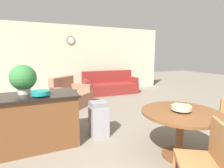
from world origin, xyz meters
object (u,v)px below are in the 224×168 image
(teal_bowl, at_px, (41,93))
(trash_bin, at_px, (99,119))
(couch, at_px, (110,86))
(armchair, at_px, (70,96))
(fruit_bowl, at_px, (181,108))
(kitchen_island, at_px, (38,120))
(potted_plant, at_px, (23,78))
(dining_chair_near_left, at_px, (205,158))
(dining_table, at_px, (180,122))

(teal_bowl, xyz_separation_m, trash_bin, (0.99, 0.06, -0.62))
(couch, bearing_deg, armchair, -147.05)
(fruit_bowl, distance_m, kitchen_island, 2.35)
(potted_plant, bearing_deg, trash_bin, -11.07)
(dining_chair_near_left, xyz_separation_m, fruit_bowl, (0.37, 0.72, 0.29))
(teal_bowl, xyz_separation_m, couch, (2.69, 3.44, -0.65))
(dining_chair_near_left, bearing_deg, fruit_bowl, 5.10)
(potted_plant, distance_m, couch, 4.38)
(trash_bin, xyz_separation_m, armchair, (-0.10, 2.31, -0.04))
(couch, distance_m, armchair, 2.09)
(kitchen_island, bearing_deg, potted_plant, 140.91)
(teal_bowl, bearing_deg, fruit_bowl, -30.55)
(kitchen_island, bearing_deg, teal_bowl, -65.52)
(kitchen_island, xyz_separation_m, trash_bin, (1.07, -0.10, -0.12))
(dining_chair_near_left, bearing_deg, teal_bowl, 71.93)
(fruit_bowl, xyz_separation_m, teal_bowl, (-1.87, 1.11, 0.17))
(armchair, bearing_deg, dining_chair_near_left, -123.62)
(teal_bowl, bearing_deg, armchair, 69.35)
(trash_bin, relative_size, couch, 0.31)
(potted_plant, xyz_separation_m, trash_bin, (1.24, -0.24, -0.83))
(fruit_bowl, distance_m, teal_bowl, 2.18)
(fruit_bowl, bearing_deg, dining_chair_near_left, -117.40)
(dining_table, distance_m, dining_chair_near_left, 0.81)
(fruit_bowl, bearing_deg, potted_plant, 146.40)
(dining_table, xyz_separation_m, armchair, (-0.98, 3.48, -0.27))
(teal_bowl, bearing_deg, couch, 52.05)
(dining_chair_near_left, height_order, potted_plant, potted_plant)
(fruit_bowl, bearing_deg, armchair, 105.69)
(teal_bowl, height_order, couch, teal_bowl)
(potted_plant, height_order, armchair, potted_plant)
(kitchen_island, height_order, teal_bowl, teal_bowl)
(teal_bowl, relative_size, trash_bin, 0.44)
(kitchen_island, bearing_deg, dining_table, -33.03)
(dining_table, xyz_separation_m, trash_bin, (-0.88, 1.17, -0.23))
(fruit_bowl, bearing_deg, dining_table, 43.85)
(dining_table, bearing_deg, potted_plant, 146.43)
(fruit_bowl, height_order, couch, couch)
(potted_plant, bearing_deg, dining_table, -33.57)
(potted_plant, bearing_deg, kitchen_island, -39.09)
(teal_bowl, height_order, potted_plant, potted_plant)
(dining_chair_near_left, distance_m, trash_bin, 1.96)
(couch, xyz_separation_m, armchair, (-1.79, -1.07, -0.01))
(potted_plant, bearing_deg, dining_chair_near_left, -50.60)
(trash_bin, bearing_deg, couch, 63.44)
(kitchen_island, distance_m, potted_plant, 0.75)
(kitchen_island, relative_size, potted_plant, 2.71)
(kitchen_island, xyz_separation_m, armchair, (0.97, 2.21, -0.16))
(potted_plant, relative_size, armchair, 0.37)
(teal_bowl, xyz_separation_m, potted_plant, (-0.25, 0.31, 0.21))
(teal_bowl, height_order, armchair, teal_bowl)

